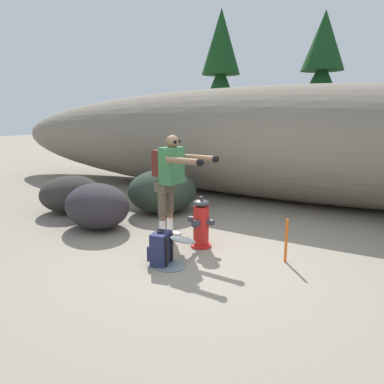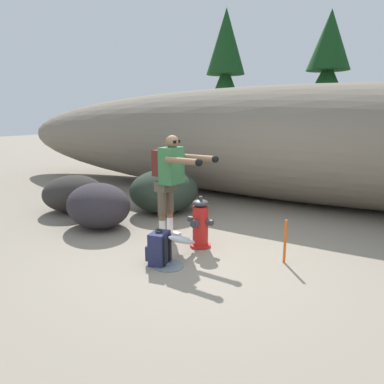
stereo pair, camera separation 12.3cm
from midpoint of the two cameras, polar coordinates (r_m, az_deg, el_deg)
name	(u,v)px [view 2 (the right image)]	position (r m, az deg, el deg)	size (l,w,h in m)	color
ground_plane	(203,257)	(5.12, 2.46, -10.41)	(56.00, 56.00, 0.04)	gray
dirt_embankment	(290,143)	(8.54, 15.79, 7.49)	(17.51, 3.20, 2.60)	#756B5B
fire_hydrant	(200,224)	(5.34, 2.00, -5.11)	(0.41, 0.36, 0.78)	red
hydrant_water_jet	(180,245)	(4.93, -1.25, -8.48)	(0.39, 0.89, 0.45)	silver
utility_worker	(171,175)	(5.49, -2.79, 2.74)	(0.99, 0.57, 1.65)	beige
spare_backpack	(159,248)	(4.80, -4.56, -8.98)	(0.32, 0.33, 0.47)	#23284C
boulder_large	(73,193)	(7.68, -17.99, -0.19)	(1.11, 1.22, 0.74)	#2C2926
boulder_mid	(164,191)	(7.21, -3.99, 0.15)	(1.39, 1.21, 0.87)	#253126
boulder_small	(98,205)	(6.45, -14.20, -2.09)	(1.25, 1.03, 0.78)	#2C282D
pine_tree_far_left	(225,86)	(12.94, 5.61, 16.56)	(2.02, 2.02, 5.41)	#47331E
pine_tree_left	(327,81)	(13.55, 20.99, 16.27)	(2.21, 2.21, 5.33)	#47331E
survey_stake	(285,241)	(4.97, 15.34, -7.63)	(0.04, 0.04, 0.60)	#E55914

